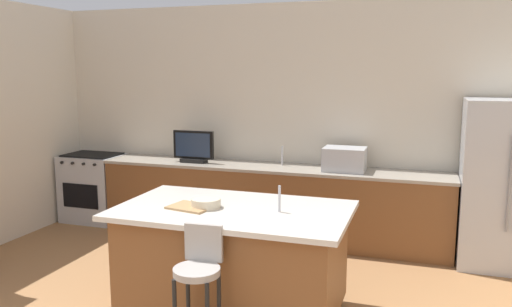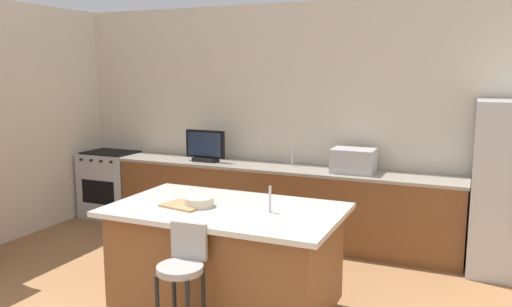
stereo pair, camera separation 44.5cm
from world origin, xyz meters
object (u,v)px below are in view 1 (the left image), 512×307
at_px(cell_phone, 180,206).
at_px(fruit_bowl, 206,203).
at_px(kitchen_island, 234,260).
at_px(refrigerator, 508,184).
at_px(bar_stool_center, 199,280).
at_px(microwave, 345,159).
at_px(tv_monitor, 194,148).
at_px(cutting_board, 191,207).
at_px(range_oven, 94,187).

bearing_deg(cell_phone, fruit_bowl, -14.04).
distance_m(kitchen_island, refrigerator, 3.07).
distance_m(refrigerator, bar_stool_center, 3.54).
xyz_separation_m(kitchen_island, refrigerator, (2.35, 1.92, 0.41)).
bearing_deg(bar_stool_center, fruit_bowl, 105.42).
distance_m(microwave, cell_phone, 2.36).
bearing_deg(fruit_bowl, refrigerator, 37.75).
xyz_separation_m(microwave, tv_monitor, (-1.90, -0.05, 0.05)).
relative_size(refrigerator, bar_stool_center, 1.85).
xyz_separation_m(microwave, bar_stool_center, (-0.63, -2.70, -0.48)).
height_order(refrigerator, microwave, refrigerator).
bearing_deg(kitchen_island, cutting_board, -160.73).
xyz_separation_m(refrigerator, bar_stool_center, (-2.36, -2.63, -0.31)).
height_order(fruit_bowl, cell_phone, fruit_bowl).
distance_m(bar_stool_center, cell_phone, 0.83).
bearing_deg(range_oven, kitchen_island, -35.11).
bearing_deg(tv_monitor, range_oven, 178.13).
bearing_deg(refrigerator, range_oven, 179.28).
height_order(tv_monitor, bar_stool_center, tv_monitor).
bearing_deg(fruit_bowl, microwave, 67.63).
distance_m(kitchen_island, bar_stool_center, 0.71).
distance_m(refrigerator, fruit_bowl, 3.26).
height_order(range_oven, tv_monitor, tv_monitor).
relative_size(kitchen_island, tv_monitor, 3.63).
xyz_separation_m(tv_monitor, fruit_bowl, (1.05, -2.01, -0.13)).
bearing_deg(microwave, range_oven, -179.98).
relative_size(tv_monitor, fruit_bowl, 2.16).
bearing_deg(fruit_bowl, kitchen_island, 17.21).
xyz_separation_m(range_oven, fruit_bowl, (2.61, -2.06, 0.51)).
bearing_deg(refrigerator, fruit_bowl, -142.25).
distance_m(refrigerator, tv_monitor, 3.63).
bearing_deg(kitchen_island, bar_stool_center, -90.16).
bearing_deg(range_oven, bar_stool_center, -43.61).
distance_m(refrigerator, cell_phone, 3.45).
bearing_deg(tv_monitor, cell_phone, -67.83).
bearing_deg(range_oven, tv_monitor, -1.87).
bearing_deg(microwave, cutting_board, -114.54).
height_order(kitchen_island, tv_monitor, tv_monitor).
distance_m(microwave, bar_stool_center, 2.81).
height_order(kitchen_island, fruit_bowl, fruit_bowl).
relative_size(refrigerator, cutting_board, 5.00).
relative_size(kitchen_island, fruit_bowl, 7.84).
distance_m(kitchen_island, range_oven, 3.46).
bearing_deg(cutting_board, tv_monitor, 114.56).
relative_size(microwave, cell_phone, 3.20).
bearing_deg(kitchen_island, fruit_bowl, -162.79).
relative_size(kitchen_island, cell_phone, 13.00).
height_order(microwave, cell_phone, microwave).
xyz_separation_m(tv_monitor, bar_stool_center, (1.27, -2.64, -0.53)).
xyz_separation_m(kitchen_island, microwave, (0.63, 1.99, 0.58)).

